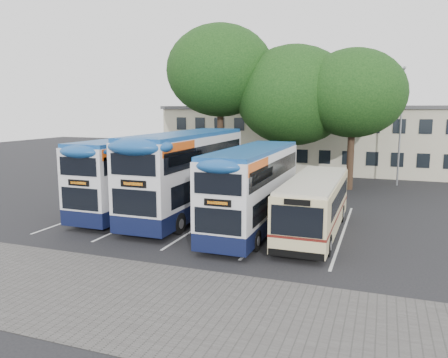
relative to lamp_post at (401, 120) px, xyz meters
name	(u,v)px	position (x,y,z in m)	size (l,w,h in m)	color
ground	(249,257)	(-6.00, -19.97, -5.08)	(120.00, 120.00, 0.00)	black
paving_strip	(142,300)	(-8.00, -24.97, -5.08)	(40.00, 6.00, 0.01)	#595654
bay_lines	(210,220)	(-9.75, -14.97, -5.08)	(14.12, 11.00, 0.01)	silver
depot_building	(331,138)	(-6.00, 7.02, -1.93)	(32.40, 8.40, 6.20)	beige
lamp_post	(401,120)	(0.00, 0.00, 0.00)	(0.25, 1.05, 9.06)	gray
tree_left	(220,71)	(-13.63, -2.99, 3.81)	(8.52, 8.52, 12.53)	black
tree_mid	(294,96)	(-7.86, -2.18, 1.85)	(9.02, 9.02, 10.78)	black
tree_right	(353,93)	(-3.39, -2.98, 1.94)	(7.50, 7.50, 10.23)	black
bus_dd_left	(137,171)	(-14.57, -14.35, -2.73)	(2.49, 10.26, 4.28)	#0E1434
bus_dd_mid	(188,170)	(-11.33, -14.31, -2.52)	(2.71, 11.16, 4.65)	#0E1434
bus_dd_right	(253,185)	(-7.02, -15.95, -2.84)	(2.37, 9.76, 4.07)	#0E1434
bus_single	(315,202)	(-4.07, -15.57, -3.55)	(2.31, 9.09, 2.71)	beige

